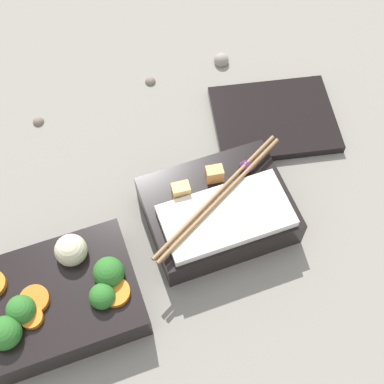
{
  "coord_description": "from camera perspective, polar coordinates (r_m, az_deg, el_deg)",
  "views": [
    {
      "loc": [
        -0.03,
        -0.26,
        0.62
      ],
      "look_at": [
        0.08,
        0.05,
        0.05
      ],
      "focal_mm": 50.0,
      "sensor_mm": 36.0,
      "label": 1
    }
  ],
  "objects": [
    {
      "name": "bento_tray_rice",
      "position": [
        0.67,
        2.87,
        -2.0
      ],
      "size": [
        0.2,
        0.14,
        0.07
      ],
      "color": "black",
      "rests_on": "ground_plane"
    },
    {
      "name": "bento_lid",
      "position": [
        0.79,
        8.71,
        7.7
      ],
      "size": [
        0.2,
        0.17,
        0.01
      ],
      "primitive_type": "cube",
      "rotation": [
        0.0,
        0.0,
        -0.21
      ],
      "color": "black",
      "rests_on": "ground_plane"
    },
    {
      "name": "ground_plane",
      "position": [
        0.67,
        -5.05,
        -7.31
      ],
      "size": [
        3.0,
        3.0,
        0.0
      ],
      "primitive_type": "plane",
      "color": "gray"
    },
    {
      "name": "pebble_0",
      "position": [
        0.81,
        -16.11,
        7.34
      ],
      "size": [
        0.02,
        0.02,
        0.02
      ],
      "primitive_type": "sphere",
      "color": "#7A6B5B",
      "rests_on": "ground_plane"
    },
    {
      "name": "pebble_3",
      "position": [
        0.83,
        -4.48,
        11.8
      ],
      "size": [
        0.02,
        0.02,
        0.02
      ],
      "primitive_type": "sphere",
      "color": "#7A6B5B",
      "rests_on": "ground_plane"
    },
    {
      "name": "pebble_1",
      "position": [
        0.85,
        3.15,
        13.86
      ],
      "size": [
        0.02,
        0.02,
        0.02
      ],
      "primitive_type": "sphere",
      "color": "gray",
      "rests_on": "ground_plane"
    },
    {
      "name": "bento_tray_vegetable",
      "position": [
        0.64,
        -13.76,
        -10.89
      ],
      "size": [
        0.18,
        0.14,
        0.07
      ],
      "color": "black",
      "rests_on": "ground_plane"
    }
  ]
}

